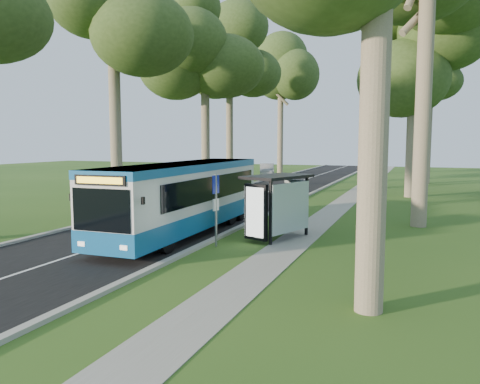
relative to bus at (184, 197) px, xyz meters
The scene contains 17 objects.
ground 2.43m from the bus, 19.50° to the right, with size 120.00×120.00×0.00m, color #2A4F18.
road 9.66m from the bus, 100.46° to the left, with size 7.00×100.00×0.02m, color black.
kerb_east 9.65m from the bus, 79.31° to the left, with size 0.25×100.00×0.12m, color #9E9B93.
kerb_west 10.84m from the bus, 119.16° to the left, with size 0.25×100.00×0.12m, color #9E9B93.
centre_line 9.65m from the bus, 100.46° to the left, with size 0.12×100.00×0.01m, color white.
footpath 10.63m from the bus, 63.03° to the left, with size 1.50×100.00×0.02m, color gray.
bus is the anchor object (origin of this frame).
bus_stop_sign 2.87m from the bus, 38.35° to the right, with size 0.12×0.38×2.71m.
bus_shelter 4.08m from the bus, ahead, with size 2.50×3.34×2.56m.
litter_bin 3.42m from the bus, 15.35° to the left, with size 0.59×0.59×1.03m.
car_white 19.21m from the bus, 112.50° to the left, with size 1.66×4.12×1.40m, color silver.
car_silver 33.09m from the bus, 101.85° to the left, with size 1.53×4.38×1.44m, color #A3A5AB.
tree_west_c 21.38m from the bus, 112.60° to the left, with size 5.20×5.20×15.81m.
tree_west_d 30.91m from the bus, 108.64° to the left, with size 5.20×5.20×16.98m.
tree_west_e 39.29m from the bus, 100.21° to the left, with size 5.20×5.20×15.70m.
tree_east_c 21.32m from the bus, 63.75° to the left, with size 5.20×5.20×14.10m.
tree_east_d 32.31m from the bus, 71.60° to the left, with size 5.20×5.20×14.56m.
Camera 1 is at (7.51, -16.81, 3.90)m, focal length 35.00 mm.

